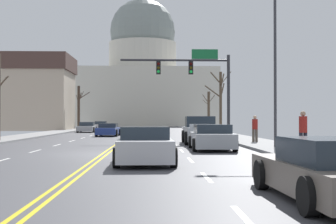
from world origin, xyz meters
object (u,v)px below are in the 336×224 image
Objects in this scene: street_lamp_right at (270,42)px; sedan_oncoming_01 at (87,127)px; pickup_truck_near_00 at (201,131)px; sedan_near_02 at (145,146)px; signal_gantry at (197,75)px; sedan_oncoming_02 at (101,126)px; sedan_oncoming_00 at (108,130)px; sedan_near_01 at (212,138)px; pedestrian_00 at (303,129)px; pedestrian_01 at (255,127)px; sedan_near_03 at (329,171)px.

sedan_oncoming_01 is at bearing 112.97° from street_lamp_right.
pickup_truck_near_00 reaches higher than sedan_near_02.
sedan_oncoming_02 is (-10.46, 32.85, -4.14)m from signal_gantry.
signal_gantry is 18.65m from sedan_near_02.
sedan_near_02 is 0.96× the size of sedan_oncoming_00.
sedan_near_01 is 1.06× the size of sedan_oncoming_00.
street_lamp_right is at bearing 49.53° from sedan_near_02.
pickup_truck_near_00 is at bearing 115.23° from street_lamp_right.
signal_gantry is 11.01m from street_lamp_right.
pedestrian_00 reaches higher than sedan_oncoming_00.
pedestrian_01 is at bearing -54.07° from sedan_oncoming_00.
sedan_near_01 is 5.11m from pedestrian_00.
pedestrian_01 is at bearing -61.54° from signal_gantry.
sedan_oncoming_01 reaches higher than sedan_oncoming_00.
street_lamp_right is 5.57m from sedan_near_01.
sedan_near_03 is at bearing -89.91° from signal_gantry.
sedan_near_02 is (-3.21, -7.23, -0.01)m from sedan_near_01.
pedestrian_01 reaches higher than sedan_oncoming_00.
sedan_near_03 is at bearing -77.93° from sedan_oncoming_00.
sedan_near_01 is at bearing -71.62° from sedan_oncoming_01.
sedan_oncoming_01 is (-13.35, 31.50, -4.81)m from street_lamp_right.
signal_gantry reaches higher than pedestrian_00.
sedan_near_01 is (-0.07, -5.95, -0.15)m from pickup_truck_near_00.
sedan_near_01 is 1.08× the size of sedan_oncoming_02.
sedan_near_01 is at bearing 131.12° from pedestrian_00.
signal_gantry is 4.58× the size of pedestrian_00.
sedan_near_01 reaches higher than sedan_near_03.
street_lamp_right is 5.57× the size of pedestrian_01.
sedan_near_02 is 13.97m from pedestrian_01.
pickup_truck_near_00 is 1.13× the size of sedan_near_03.
sedan_near_03 is at bearing -105.48° from pedestrian_00.
sedan_oncoming_02 is (-10.51, 58.12, 0.00)m from sedan_near_03.
street_lamp_right is 34.55m from sedan_oncoming_01.
street_lamp_right is 6.78m from pedestrian_01.
sedan_near_02 is 8.23m from sedan_near_03.
signal_gantry is at bearing 101.88° from pedestrian_00.
sedan_near_01 is at bearing 91.37° from sedan_near_03.
street_lamp_right is at bearing 96.71° from pedestrian_00.
signal_gantry is 4.93× the size of pedestrian_01.
signal_gantry is 1.72× the size of sedan_oncoming_01.
sedan_near_02 reaches higher than sedan_oncoming_02.
sedan_near_01 is 1.02× the size of sedan_oncoming_01.
pedestrian_00 is (3.35, -3.83, 0.50)m from sedan_near_01.
pickup_truck_near_00 is 5.95m from sedan_near_01.
sedan_near_01 is 1.10× the size of sedan_near_02.
sedan_near_02 is 0.93× the size of sedan_oncoming_01.
signal_gantry is 25.60m from sedan_near_03.
pickup_truck_near_00 is 38.88m from sedan_oncoming_02.
street_lamp_right is 2.09× the size of sedan_near_02.
signal_gantry is 1.48× the size of pickup_truck_near_00.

